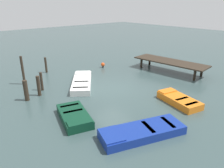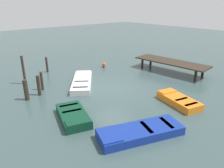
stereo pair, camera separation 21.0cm
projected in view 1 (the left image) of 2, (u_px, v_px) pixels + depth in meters
The scene contains 12 objects.
ground_plane at pixel (112, 89), 14.78m from camera, with size 80.00×80.00×0.00m, color #384C4C.
dock_segment at pixel (170, 62), 18.13m from camera, with size 6.42×2.47×0.95m.
rowboat_white at pixel (82, 82), 15.40m from camera, with size 4.05×3.51×0.46m.
rowboat_dark_green at pixel (74, 116), 10.77m from camera, with size 2.89×2.00×0.46m.
rowboat_blue at pixel (142, 132), 9.47m from camera, with size 2.55×4.07×0.46m.
rowboat_orange at pixel (179, 100), 12.57m from camera, with size 2.87×1.79×0.46m.
mooring_piling_near_right at pixel (23, 70), 15.24m from camera, with size 0.18×0.18×2.11m, color #33281E.
mooring_piling_mid_left at pixel (39, 86), 13.46m from camera, with size 0.22×0.22×1.32m, color #33281E.
mooring_piling_center at pixel (42, 81), 14.30m from camera, with size 0.18×0.18×1.27m, color #33281E.
mooring_piling_far_left at pixel (46, 65), 18.02m from camera, with size 0.18×0.18×1.31m, color #33281E.
mooring_piling_far_right at pixel (26, 91), 12.79m from camera, with size 0.27×0.27×1.30m, color #33281E.
marker_buoy at pixel (103, 65), 19.50m from camera, with size 0.36×0.36×0.48m.
Camera 1 is at (10.24, -9.07, 5.60)m, focal length 33.93 mm.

